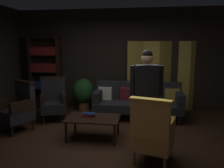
# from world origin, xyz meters

# --- Properties ---
(ground_plane) EXTENTS (10.00, 10.00, 0.00)m
(ground_plane) POSITION_xyz_m (0.00, 0.00, 0.00)
(ground_plane) COLOR #331E11
(back_wall) EXTENTS (7.20, 0.10, 2.80)m
(back_wall) POSITION_xyz_m (0.00, 2.45, 1.40)
(back_wall) COLOR black
(back_wall) RESTS_ON ground_plane
(folding_screen) EXTENTS (2.09, 0.46, 1.90)m
(folding_screen) POSITION_xyz_m (1.28, 2.34, 0.99)
(folding_screen) COLOR #B29338
(folding_screen) RESTS_ON ground_plane
(bookshelf) EXTENTS (0.90, 0.32, 2.05)m
(bookshelf) POSITION_xyz_m (-2.15, 2.19, 1.08)
(bookshelf) COLOR black
(bookshelf) RESTS_ON ground_plane
(velvet_couch) EXTENTS (2.12, 0.78, 0.88)m
(velvet_couch) POSITION_xyz_m (0.55, 1.46, 0.46)
(velvet_couch) COLOR black
(velvet_couch) RESTS_ON ground_plane
(coffee_table) EXTENTS (1.00, 0.64, 0.42)m
(coffee_table) POSITION_xyz_m (-0.26, 0.05, 0.37)
(coffee_table) COLOR black
(coffee_table) RESTS_ON ground_plane
(armchair_gilt_accent) EXTENTS (0.72, 0.71, 1.04)m
(armchair_gilt_accent) POSITION_xyz_m (0.83, -0.73, 0.49)
(armchair_gilt_accent) COLOR #B78E33
(armchair_gilt_accent) RESTS_ON ground_plane
(armchair_wing_left) EXTENTS (0.75, 0.75, 1.04)m
(armchair_wing_left) POSITION_xyz_m (-1.44, 1.01, 0.49)
(armchair_wing_left) COLOR black
(armchair_wing_left) RESTS_ON ground_plane
(armchair_wing_right) EXTENTS (0.79, 0.79, 1.04)m
(armchair_wing_right) POSITION_xyz_m (-1.90, 0.27, 0.49)
(armchair_wing_right) COLOR black
(armchair_wing_right) RESTS_ON ground_plane
(standing_figure) EXTENTS (0.58, 0.28, 1.70)m
(standing_figure) POSITION_xyz_m (0.73, -0.03, 1.03)
(standing_figure) COLOR black
(standing_figure) RESTS_ON ground_plane
(potted_plant) EXTENTS (0.60, 0.60, 0.89)m
(potted_plant) POSITION_xyz_m (-0.95, 1.89, 0.51)
(potted_plant) COLOR brown
(potted_plant) RESTS_ON ground_plane
(book_red_leather) EXTENTS (0.27, 0.19, 0.04)m
(book_red_leather) POSITION_xyz_m (-0.34, 0.10, 0.44)
(book_red_leather) COLOR maroon
(book_red_leather) RESTS_ON coffee_table
(book_navy_cloth) EXTENTS (0.24, 0.16, 0.03)m
(book_navy_cloth) POSITION_xyz_m (-0.34, 0.10, 0.48)
(book_navy_cloth) COLOR navy
(book_navy_cloth) RESTS_ON book_red_leather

